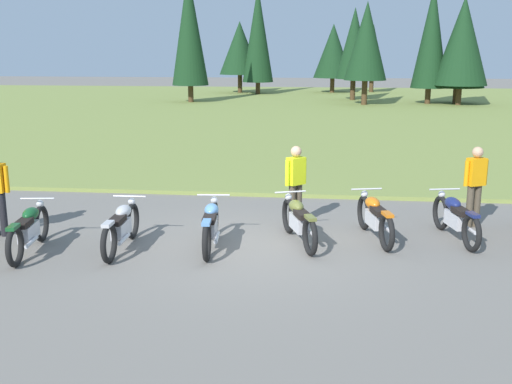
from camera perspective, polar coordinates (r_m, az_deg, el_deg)
name	(u,v)px	position (r m, az deg, el deg)	size (l,w,h in m)	color
ground_plane	(252,246)	(11.34, -0.35, -5.12)	(140.00, 140.00, 0.00)	slate
grass_moorland	(304,110)	(36.77, 4.52, 7.67)	(80.00, 44.00, 0.10)	olive
forest_treeline	(376,43)	(44.26, 11.14, 13.52)	(30.93, 22.75, 8.73)	#47331E
motorcycle_british_green	(29,229)	(11.60, -20.52, -3.30)	(0.65, 2.09, 0.88)	black
motorcycle_silver	(121,226)	(11.31, -12.50, -3.17)	(0.62, 2.10, 0.88)	black
motorcycle_sky_blue	(211,225)	(11.17, -4.25, -3.09)	(0.62, 2.10, 0.88)	black
motorcycle_olive	(299,221)	(11.44, 4.02, -2.70)	(0.89, 2.02, 0.88)	black
motorcycle_orange	(375,217)	(11.86, 11.07, -2.34)	(0.75, 2.07, 0.88)	black
motorcycle_navy	(455,218)	(12.23, 18.19, -2.29)	(0.73, 2.07, 0.88)	black
rider_with_back_turned	(296,181)	(12.45, 3.74, 1.04)	(0.41, 0.42, 1.67)	#4C4233
rider_checking_bike	(475,182)	(13.12, 19.86, 0.90)	(0.50, 0.36, 1.67)	#4C4233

